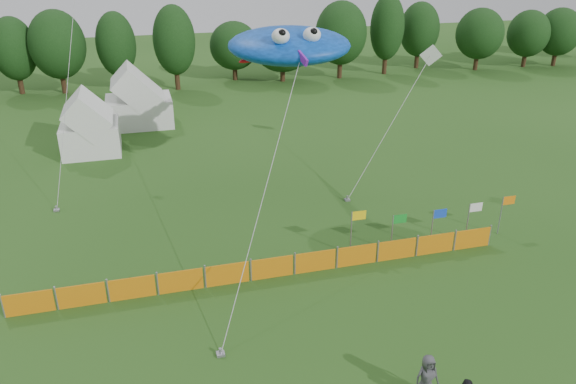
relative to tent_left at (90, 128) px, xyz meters
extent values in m
cylinder|color=#382314|center=(-7.30, 18.85, -0.56)|extent=(0.50, 0.50, 2.38)
ellipsoid|color=black|center=(-7.30, 18.85, 2.54)|extent=(4.09, 4.09, 5.35)
cylinder|color=#382314|center=(-3.32, 18.02, -0.47)|extent=(0.50, 0.50, 2.57)
ellipsoid|color=black|center=(-3.32, 18.02, 2.89)|extent=(5.20, 5.20, 5.79)
cylinder|color=#382314|center=(1.98, 17.96, -0.52)|extent=(0.50, 0.50, 2.46)
ellipsoid|color=black|center=(1.98, 17.96, 2.70)|extent=(3.78, 3.78, 5.55)
cylinder|color=#382314|center=(7.44, 16.56, -0.42)|extent=(0.50, 0.50, 2.66)
ellipsoid|color=black|center=(7.44, 16.56, 3.06)|extent=(4.05, 4.05, 5.99)
cylinder|color=#382314|center=(13.70, 19.16, -0.76)|extent=(0.50, 0.50, 1.98)
ellipsoid|color=black|center=(13.70, 19.16, 1.82)|extent=(5.06, 5.06, 4.46)
cylinder|color=#382314|center=(18.41, 17.20, -0.82)|extent=(0.50, 0.50, 1.86)
ellipsoid|color=black|center=(18.41, 17.20, 1.60)|extent=(5.86, 5.86, 4.18)
cylinder|color=#382314|center=(24.70, 17.01, -0.44)|extent=(0.50, 0.50, 2.62)
ellipsoid|color=black|center=(24.70, 17.01, 2.97)|extent=(5.41, 5.41, 5.89)
cylinder|color=#382314|center=(30.20, 17.63, -0.36)|extent=(0.50, 0.50, 2.78)
ellipsoid|color=black|center=(30.20, 17.63, 3.27)|extent=(3.67, 3.67, 6.26)
cylinder|color=#382314|center=(35.09, 19.52, -0.55)|extent=(0.50, 0.50, 2.42)
ellipsoid|color=black|center=(35.09, 19.52, 2.61)|extent=(4.46, 4.46, 5.44)
cylinder|color=#382314|center=(41.11, 16.77, -0.64)|extent=(0.50, 0.50, 2.24)
ellipsoid|color=black|center=(41.11, 16.77, 2.28)|extent=(5.26, 5.26, 5.03)
cylinder|color=#382314|center=(47.51, 16.79, -0.70)|extent=(0.50, 0.50, 2.10)
ellipsoid|color=black|center=(47.51, 16.79, 2.04)|extent=(4.74, 4.74, 4.73)
cylinder|color=#382314|center=(51.27, 16.32, -0.67)|extent=(0.50, 0.50, 2.16)
ellipsoid|color=black|center=(51.27, 16.32, 2.15)|extent=(4.88, 4.88, 4.87)
cube|color=white|center=(0.00, 0.00, -0.69)|extent=(3.86, 3.86, 2.12)
cube|color=silver|center=(3.47, 5.61, -0.64)|extent=(5.07, 4.06, 2.23)
cube|color=orange|center=(-1.66, -19.00, -1.25)|extent=(1.90, 0.06, 1.00)
cube|color=orange|center=(0.34, -19.00, -1.25)|extent=(1.90, 0.06, 1.00)
cube|color=orange|center=(2.34, -19.00, -1.25)|extent=(1.90, 0.06, 1.00)
cube|color=orange|center=(4.34, -19.00, -1.25)|extent=(1.90, 0.06, 1.00)
cube|color=orange|center=(6.34, -19.00, -1.25)|extent=(1.90, 0.06, 1.00)
cube|color=orange|center=(8.34, -19.00, -1.25)|extent=(1.90, 0.06, 1.00)
cube|color=orange|center=(10.34, -19.00, -1.25)|extent=(1.90, 0.06, 1.00)
cube|color=orange|center=(12.34, -19.00, -1.25)|extent=(1.90, 0.06, 1.00)
cube|color=orange|center=(14.34, -19.00, -1.25)|extent=(1.90, 0.06, 1.00)
cube|color=orange|center=(16.34, -19.00, -1.25)|extent=(1.90, 0.06, 1.00)
cube|color=orange|center=(18.34, -19.00, -1.25)|extent=(1.90, 0.06, 1.00)
cylinder|color=gray|center=(12.42, -18.00, -0.64)|extent=(0.06, 0.06, 2.23)
cube|color=yellow|center=(12.77, -18.00, 0.25)|extent=(0.70, 0.02, 0.45)
cylinder|color=gray|center=(14.42, -18.23, -0.81)|extent=(0.06, 0.06, 1.89)
cube|color=#148C26|center=(14.77, -18.23, -0.08)|extent=(0.70, 0.02, 0.45)
cylinder|color=gray|center=(16.42, -18.41, -0.75)|extent=(0.06, 0.06, 2.00)
cube|color=blue|center=(16.77, -18.41, 0.02)|extent=(0.70, 0.02, 0.45)
cylinder|color=gray|center=(18.42, -18.31, -0.74)|extent=(0.06, 0.06, 2.03)
cube|color=white|center=(18.77, -18.31, 0.05)|extent=(0.70, 0.02, 0.45)
cylinder|color=gray|center=(20.42, -18.11, -0.72)|extent=(0.06, 0.06, 2.06)
cube|color=orange|center=(20.77, -18.11, 0.08)|extent=(0.70, 0.02, 0.45)
imported|color=#424247|center=(11.46, -27.27, -0.92)|extent=(0.83, 0.55, 1.67)
ellipsoid|color=blue|center=(11.41, -10.65, 6.89)|extent=(7.83, 6.93, 2.27)
sphere|color=white|center=(10.60, -12.06, 7.59)|extent=(0.91, 0.91, 0.91)
sphere|color=white|center=(12.22, -12.06, 7.59)|extent=(0.91, 0.91, 0.91)
ellipsoid|color=red|center=(9.68, -10.43, 6.29)|extent=(1.91, 0.83, 0.30)
ellipsoid|color=red|center=(13.14, -10.43, 6.29)|extent=(1.91, 0.83, 0.30)
cube|color=purple|center=(11.41, -13.14, 6.67)|extent=(0.37, 0.96, 0.70)
cylinder|color=#A5A5A5|center=(8.36, -18.13, 2.42)|extent=(6.13, 10.70, 8.37)
cube|color=gray|center=(5.31, -23.47, -1.70)|extent=(0.30, 0.30, 0.10)
cube|color=silver|center=(20.75, -8.97, 5.58)|extent=(1.36, 0.37, 1.36)
cylinder|color=#A5A5A5|center=(17.59, -10.67, 1.92)|extent=(6.36, 3.43, 7.36)
cube|color=gray|center=(14.42, -12.36, -1.70)|extent=(0.30, 0.30, 0.10)
cylinder|color=#A5A5A5|center=(-0.49, -4.60, 4.10)|extent=(2.20, 9.55, 11.73)
cube|color=gray|center=(-1.58, -9.36, -1.70)|extent=(0.30, 0.30, 0.10)
camera|label=1|loc=(3.42, -39.61, 12.03)|focal=35.00mm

